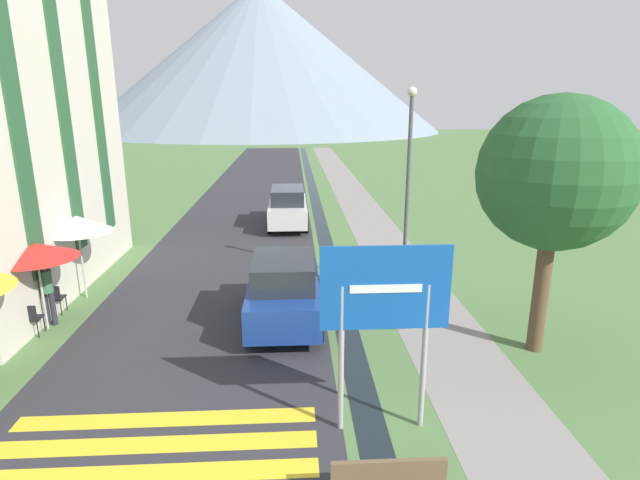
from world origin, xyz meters
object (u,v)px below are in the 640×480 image
object	(u,v)px
person_seated_near	(5,320)
person_standing_terrace	(47,289)
parked_car_near	(284,290)
cafe_umbrella_middle_red	(36,251)
cafe_chair_far_right	(55,297)
cafe_chair_middle	(31,317)
cafe_chair_far_left	(41,300)
parked_car_far	(288,207)
tree_by_path	(556,174)
road_sign	(385,306)
cafe_umbrella_rear_white	(77,224)
streetlamp	(408,175)

from	to	relation	value
person_seated_near	person_standing_terrace	world-z (taller)	person_standing_terrace
parked_car_near	cafe_umbrella_middle_red	size ratio (longest dim) A/B	1.72
cafe_chair_far_right	cafe_chair_middle	world-z (taller)	same
cafe_chair_far_right	person_seated_near	distance (m)	1.88
cafe_chair_far_left	person_standing_terrace	distance (m)	0.79
parked_car_far	cafe_chair_middle	size ratio (longest dim) A/B	5.32
parked_car_far	tree_by_path	distance (m)	14.09
cafe_chair_middle	cafe_umbrella_middle_red	xyz separation A→B (m)	(0.14, 0.44, 1.56)
person_seated_near	cafe_umbrella_middle_red	bearing A→B (deg)	65.32
person_standing_terrace	road_sign	bearing A→B (deg)	-30.88
road_sign	tree_by_path	xyz separation A→B (m)	(4.12, 2.70, 1.79)
parked_car_near	cafe_chair_far_right	xyz separation A→B (m)	(-6.24, 0.85, -0.40)
cafe_chair_far_left	cafe_umbrella_rear_white	size ratio (longest dim) A/B	0.34
cafe_chair_far_left	person_seated_near	bearing A→B (deg)	-118.37
person_standing_terrace	tree_by_path	bearing A→B (deg)	-9.46
cafe_chair_middle	streetlamp	bearing A→B (deg)	37.79
parked_car_far	person_seated_near	distance (m)	13.32
person_standing_terrace	tree_by_path	world-z (taller)	tree_by_path
parked_car_far	cafe_chair_far_right	xyz separation A→B (m)	(-6.28, -9.74, -0.40)
person_seated_near	cafe_chair_middle	bearing A→B (deg)	60.03
parked_car_near	cafe_chair_middle	distance (m)	6.25
road_sign	cafe_chair_middle	size ratio (longest dim) A/B	3.99
person_standing_terrace	tree_by_path	size ratio (longest dim) A/B	0.29
cafe_chair_far_left	cafe_umbrella_middle_red	bearing A→B (deg)	-85.66
road_sign	cafe_chair_far_right	world-z (taller)	road_sign
person_seated_near	tree_by_path	world-z (taller)	tree_by_path
parked_car_far	cafe_umbrella_rear_white	xyz separation A→B (m)	(-5.96, -8.51, 1.33)
cafe_chair_far_left	tree_by_path	world-z (taller)	tree_by_path
cafe_chair_far_left	cafe_umbrella_rear_white	distance (m)	2.33
cafe_chair_middle	parked_car_far	bearing A→B (deg)	81.82
person_standing_terrace	person_seated_near	bearing A→B (deg)	-110.72
road_sign	person_standing_terrace	world-z (taller)	road_sign
cafe_chair_far_left	cafe_umbrella_middle_red	world-z (taller)	cafe_umbrella_middle_red
road_sign	tree_by_path	size ratio (longest dim) A/B	0.58
person_seated_near	person_standing_terrace	bearing A→B (deg)	69.28
cafe_chair_far_left	cafe_umbrella_rear_white	xyz separation A→B (m)	(0.59, 1.44, 1.73)
cafe_umbrella_middle_red	person_seated_near	size ratio (longest dim) A/B	1.83
cafe_chair_far_left	streetlamp	size ratio (longest dim) A/B	0.14
parked_car_near	person_standing_terrace	xyz separation A→B (m)	(-6.07, 0.19, 0.08)
parked_car_near	cafe_chair_middle	xyz separation A→B (m)	(-6.22, -0.47, -0.40)
road_sign	parked_car_far	size ratio (longest dim) A/B	0.75
parked_car_near	cafe_umbrella_rear_white	distance (m)	6.41
cafe_chair_far_right	parked_car_near	bearing A→B (deg)	-3.24
cafe_chair_middle	tree_by_path	bearing A→B (deg)	15.01
cafe_chair_far_right	parked_car_far	bearing A→B (deg)	61.75
road_sign	person_seated_near	size ratio (longest dim) A/B	2.73
road_sign	cafe_umbrella_rear_white	xyz separation A→B (m)	(-7.70, 6.60, -0.10)
parked_car_far	person_seated_near	world-z (taller)	parked_car_far
road_sign	tree_by_path	bearing A→B (deg)	33.24
cafe_umbrella_middle_red	cafe_chair_far_right	bearing A→B (deg)	100.29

